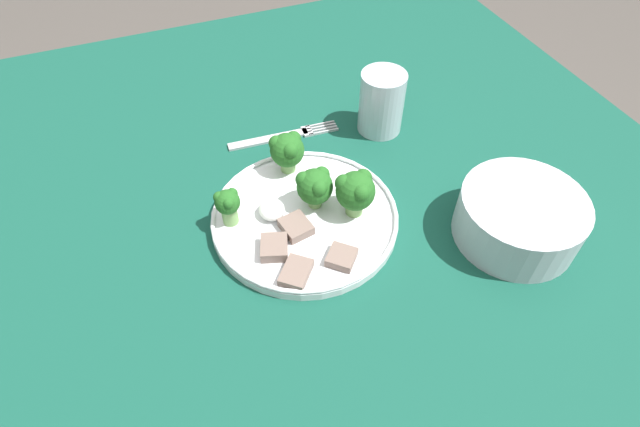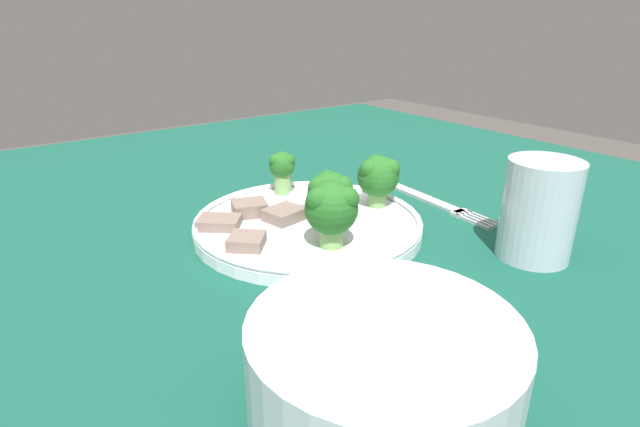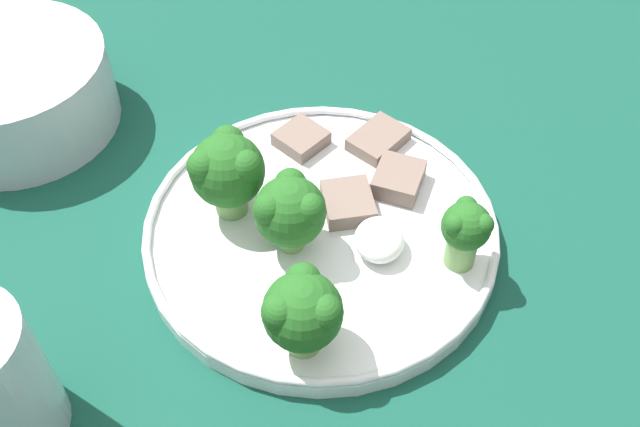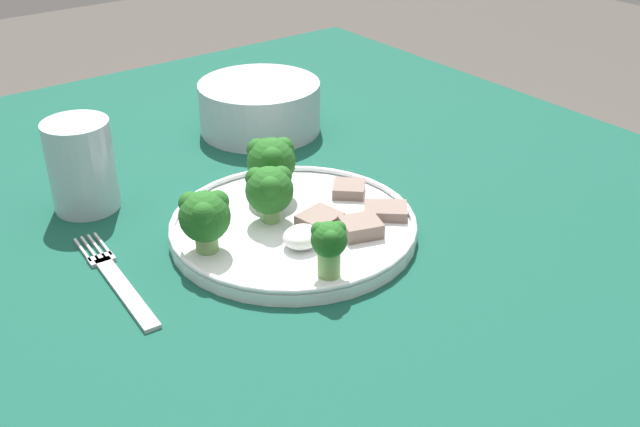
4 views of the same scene
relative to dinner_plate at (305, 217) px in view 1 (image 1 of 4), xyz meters
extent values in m
plane|color=#4C4742|center=(-0.04, -0.01, -0.76)|extent=(8.00, 8.00, 0.00)
cube|color=#114738|center=(-0.04, -0.01, -0.02)|extent=(1.10, 1.18, 0.03)
cylinder|color=brown|center=(-0.53, -0.54, -0.40)|extent=(0.06, 0.06, 0.72)
cylinder|color=brown|center=(-0.53, 0.52, -0.40)|extent=(0.06, 0.06, 0.72)
cylinder|color=white|center=(0.00, 0.00, 0.00)|extent=(0.25, 0.25, 0.01)
torus|color=white|center=(0.00, 0.00, 0.01)|extent=(0.25, 0.25, 0.01)
cube|color=#B2B2B7|center=(-0.18, 0.01, -0.01)|extent=(0.02, 0.13, 0.00)
cube|color=#B2B2B7|center=(-0.18, 0.07, -0.01)|extent=(0.02, 0.02, 0.00)
cube|color=#B2B2B7|center=(-0.16, 0.09, -0.01)|extent=(0.01, 0.05, 0.00)
cube|color=#B2B2B7|center=(-0.17, 0.09, -0.01)|extent=(0.01, 0.05, 0.00)
cube|color=#B2B2B7|center=(-0.18, 0.09, -0.01)|extent=(0.01, 0.05, 0.00)
cube|color=#B2B2B7|center=(-0.18, 0.09, -0.01)|extent=(0.01, 0.05, 0.00)
cylinder|color=#B7BCC6|center=(0.12, 0.25, 0.02)|extent=(0.16, 0.16, 0.06)
cylinder|color=white|center=(0.12, 0.25, 0.02)|extent=(0.13, 0.13, 0.05)
cylinder|color=#B2C1CC|center=(-0.14, 0.18, 0.04)|extent=(0.07, 0.07, 0.10)
cylinder|color=silver|center=(-0.14, 0.18, 0.02)|extent=(0.06, 0.06, 0.05)
cylinder|color=#709E56|center=(0.02, 0.06, 0.01)|extent=(0.02, 0.02, 0.02)
sphere|color=#215B1E|center=(0.02, 0.06, 0.04)|extent=(0.05, 0.05, 0.05)
sphere|color=#215B1E|center=(0.03, 0.06, 0.05)|extent=(0.02, 0.02, 0.02)
sphere|color=#215B1E|center=(0.01, 0.08, 0.05)|extent=(0.02, 0.02, 0.02)
sphere|color=#215B1E|center=(0.01, 0.05, 0.05)|extent=(0.02, 0.02, 0.02)
cylinder|color=#709E56|center=(-0.03, -0.09, 0.02)|extent=(0.02, 0.02, 0.03)
sphere|color=#215B1E|center=(-0.03, -0.09, 0.04)|extent=(0.03, 0.03, 0.03)
sphere|color=#215B1E|center=(-0.02, -0.09, 0.05)|extent=(0.01, 0.01, 0.01)
sphere|color=#215B1E|center=(-0.03, -0.08, 0.05)|extent=(0.01, 0.01, 0.01)
sphere|color=#215B1E|center=(-0.03, -0.10, 0.05)|extent=(0.01, 0.01, 0.01)
cylinder|color=#709E56|center=(-0.01, 0.02, 0.01)|extent=(0.02, 0.02, 0.02)
sphere|color=#215B1E|center=(-0.01, 0.02, 0.04)|extent=(0.05, 0.05, 0.05)
sphere|color=#215B1E|center=(0.00, 0.02, 0.05)|extent=(0.02, 0.02, 0.02)
sphere|color=#215B1E|center=(-0.02, 0.03, 0.05)|extent=(0.02, 0.02, 0.02)
sphere|color=#215B1E|center=(-0.02, 0.01, 0.05)|extent=(0.02, 0.02, 0.02)
cylinder|color=#709E56|center=(-0.09, 0.01, 0.01)|extent=(0.02, 0.02, 0.02)
sphere|color=#215B1E|center=(-0.09, 0.01, 0.04)|extent=(0.05, 0.05, 0.05)
sphere|color=#215B1E|center=(-0.08, 0.01, 0.05)|extent=(0.02, 0.02, 0.02)
sphere|color=#215B1E|center=(-0.10, 0.02, 0.05)|extent=(0.02, 0.02, 0.02)
sphere|color=#215B1E|center=(-0.10, 0.00, 0.05)|extent=(0.02, 0.02, 0.02)
cube|color=#756056|center=(0.04, -0.06, 0.01)|extent=(0.05, 0.04, 0.02)
cube|color=#756056|center=(0.02, -0.02, 0.01)|extent=(0.04, 0.04, 0.01)
cube|color=#756056|center=(0.08, 0.02, 0.01)|extent=(0.05, 0.05, 0.01)
cube|color=#756056|center=(0.09, -0.04, 0.01)|extent=(0.05, 0.05, 0.01)
ellipsoid|color=white|center=(-0.02, -0.04, 0.01)|extent=(0.04, 0.03, 0.02)
camera|label=1|loc=(0.41, -0.14, 0.50)|focal=28.00mm
camera|label=2|loc=(0.29, 0.41, 0.22)|focal=28.00mm
camera|label=3|loc=(-0.33, 0.00, 0.41)|focal=42.00mm
camera|label=4|loc=(-0.37, -0.53, 0.38)|focal=42.00mm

